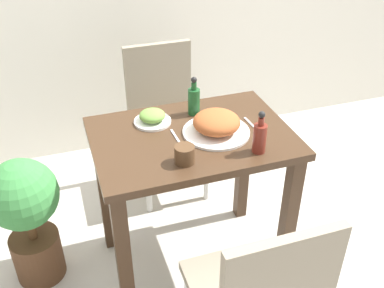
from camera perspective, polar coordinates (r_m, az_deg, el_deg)
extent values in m
plane|color=#B7B2A8|center=(2.45, 0.00, -14.43)|extent=(16.00, 16.00, 0.00)
cube|color=#3D2819|center=(1.95, 0.00, 0.78)|extent=(0.86, 0.60, 0.04)
cube|color=#3D2819|center=(1.95, -8.59, -14.75)|extent=(0.06, 0.06, 0.74)
cube|color=#3D2819|center=(2.15, 12.07, -9.74)|extent=(0.06, 0.06, 0.74)
cube|color=#3D2819|center=(2.32, -11.05, -5.82)|extent=(0.06, 0.06, 0.74)
cube|color=#3D2819|center=(2.49, 6.51, -2.34)|extent=(0.06, 0.06, 0.74)
cylinder|color=white|center=(2.11, 9.32, -17.01)|extent=(0.03, 0.03, 0.41)
cube|color=gray|center=(2.66, -3.02, 1.89)|extent=(0.42, 0.42, 0.04)
cube|color=gray|center=(2.71, -4.31, 8.25)|extent=(0.40, 0.04, 0.44)
cylinder|color=white|center=(2.61, -5.60, -4.97)|extent=(0.03, 0.03, 0.41)
cylinder|color=white|center=(2.69, 1.88, -3.48)|extent=(0.03, 0.03, 0.41)
cylinder|color=white|center=(2.89, -7.31, -0.77)|extent=(0.03, 0.03, 0.41)
cylinder|color=white|center=(2.96, -0.52, 0.46)|extent=(0.03, 0.03, 0.41)
cylinder|color=white|center=(1.95, 3.09, 1.54)|extent=(0.29, 0.29, 0.01)
ellipsoid|color=#A35128|center=(1.93, 3.13, 2.80)|extent=(0.20, 0.20, 0.09)
cylinder|color=white|center=(2.04, -5.03, 2.87)|extent=(0.17, 0.17, 0.01)
ellipsoid|color=olive|center=(2.02, -5.07, 3.63)|extent=(0.12, 0.12, 0.05)
cylinder|color=#4C331E|center=(1.75, -0.95, -1.34)|extent=(0.08, 0.08, 0.07)
cylinder|color=maroon|center=(1.82, 8.57, 0.69)|extent=(0.05, 0.05, 0.12)
cylinder|color=maroon|center=(1.78, 8.78, 2.85)|extent=(0.02, 0.02, 0.03)
sphere|color=black|center=(1.76, 8.86, 3.72)|extent=(0.03, 0.03, 0.03)
cylinder|color=#194C23|center=(2.07, 0.24, 5.38)|extent=(0.05, 0.05, 0.12)
cylinder|color=#194C23|center=(2.04, 0.24, 7.36)|extent=(0.02, 0.02, 0.03)
sphere|color=black|center=(2.02, 0.25, 8.15)|extent=(0.03, 0.03, 0.03)
cube|color=silver|center=(1.91, -1.86, 0.56)|extent=(0.01, 0.17, 0.00)
cube|color=silver|center=(2.02, 7.76, 2.28)|extent=(0.02, 0.16, 0.00)
cylinder|color=#51331E|center=(2.42, -18.94, -13.20)|extent=(0.24, 0.24, 0.25)
cylinder|color=brown|center=(2.30, -19.73, -10.15)|extent=(0.04, 0.04, 0.10)
sphere|color=#387F3D|center=(2.17, -20.79, -6.00)|extent=(0.33, 0.33, 0.33)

